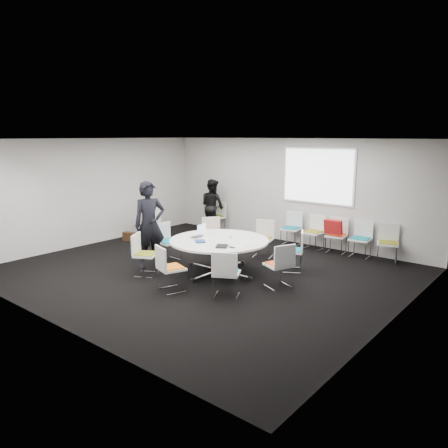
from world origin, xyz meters
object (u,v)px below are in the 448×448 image
Objects in this scene: chair_ring_e at (168,249)px; chair_ring_f at (146,262)px; chair_back_d at (360,246)px; chair_back_e at (387,251)px; maroon_bag at (150,216)px; chair_ring_b at (292,258)px; person_main at (150,225)px; conference_table at (219,249)px; chair_ring_g at (171,277)px; chair_ring_h at (226,282)px; chair_back_a at (291,235)px; chair_back_c at (336,242)px; chair_spare_left at (150,228)px; brown_bag at (129,236)px; chair_ring_c at (263,246)px; person_back at (212,206)px; laptop at (199,237)px; chair_person_back at (216,223)px; chair_ring_d at (213,242)px; cup at (231,237)px; chair_back_b at (313,239)px; chair_ring_a at (279,274)px.

chair_ring_f is at bearing 26.58° from chair_ring_e.
chair_ring_f is 1.00× the size of chair_back_d.
chair_back_e reaches higher than maroon_bag.
chair_ring_b is 0.46× the size of person_main.
chair_ring_g is at bearing -89.52° from conference_table.
chair_back_a is at bearing 76.44° from chair_ring_h.
person_main is (-2.70, -3.68, 0.68)m from chair_back_c.
maroon_bag is (-0.02, -0.00, 0.34)m from chair_spare_left.
chair_ring_g reaches higher than brown_bag.
person_back is (-2.72, 1.30, 0.53)m from chair_ring_c.
chair_ring_c is at bearing 89.27° from conference_table.
conference_table is at bearing 32.16° from chair_back_e.
chair_ring_c and chair_back_e have the same top height.
chair_ring_e is 1.00× the size of chair_back_c.
chair_ring_g reaches higher than laptop.
chair_back_e is 5.45m from person_main.
chair_back_a is 2.62m from chair_person_back.
maroon_bag is at bearing 12.47° from chair_back_c.
laptop is (-1.46, 0.86, 0.47)m from chair_ring_h.
chair_back_c is at bearing 143.16° from chair_ring_e.
conference_table is at bearing 82.28° from chair_ring_d.
chair_back_d is (2.97, 1.95, 0.00)m from chair_ring_d.
maroon_bag is at bearing 66.16° from laptop.
chair_back_e is 1.00× the size of chair_spare_left.
chair_ring_g is 1.70m from cup.
chair_ring_b is at bearing -32.44° from person_main.
chair_back_d is 2.20× the size of maroon_bag.
laptop is 0.69m from cup.
laptop is at bearing 74.50° from chair_back_b.
chair_person_back is 2.20× the size of maroon_bag.
chair_ring_f is (-1.11, -2.69, 0.00)m from chair_ring_c.
chair_person_back is 2.44× the size of brown_bag.
chair_ring_b is at bearing 163.19° from person_back.
maroon_bag is (-3.63, 1.25, 0.10)m from conference_table.
conference_table is 3.86m from brown_bag.
chair_ring_g is at bearing 133.38° from chair_person_back.
person_back is 4.02× the size of maroon_bag.
chair_ring_e is (-2.97, -0.08, 0.00)m from chair_ring_a.
chair_ring_g is 4.31m from brown_bag.
chair_ring_b and chair_back_c have the same top height.
maroon_bag is at bearing -117.13° from chair_ring_e.
conference_table is 1.53m from chair_ring_e.
chair_person_back is at bearing 103.95° from chair_ring_h.
chair_ring_d is at bearing 134.56° from chair_ring_g.
person_back is at bearing -31.32° from chair_spare_left.
chair_ring_g is 1.00× the size of chair_person_back.
chair_back_c is at bearing -167.70° from chair_person_back.
chair_ring_e is at bearing 83.82° from chair_ring_b.
chair_back_b is (-0.52, 1.92, 0.00)m from chair_ring_b.
chair_back_b is 1.00× the size of chair_back_c.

